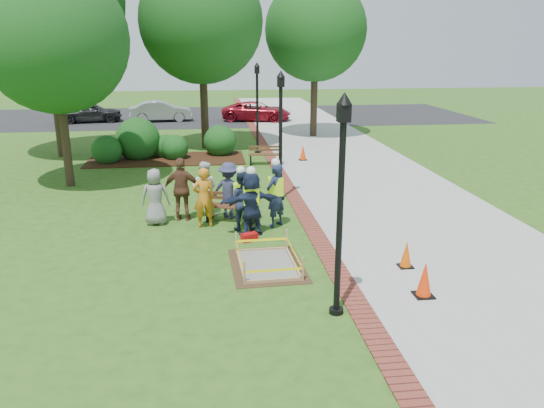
{
  "coord_description": "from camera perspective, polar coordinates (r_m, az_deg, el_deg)",
  "views": [
    {
      "loc": [
        -1.13,
        -12.09,
        5.05
      ],
      "look_at": [
        0.5,
        1.2,
        1.0
      ],
      "focal_mm": 35.0,
      "sensor_mm": 36.0,
      "label": 1
    }
  ],
  "objects": [
    {
      "name": "tree_back",
      "position": [
        26.85,
        -7.63,
        18.92
      ],
      "size": [
        5.92,
        5.92,
        9.07
      ],
      "color": "#3D2D1E",
      "rests_on": "ground"
    },
    {
      "name": "shrub_c",
      "position": [
        24.76,
        -10.33,
        4.78
      ],
      "size": [
        1.2,
        1.2,
        1.2
      ],
      "primitive_type": "sphere",
      "color": "#134416",
      "rests_on": "ground"
    },
    {
      "name": "brick_edging",
      "position": [
        22.84,
        0.42,
        4.09
      ],
      "size": [
        0.5,
        60.0,
        0.03
      ],
      "primitive_type": "cube",
      "color": "maroon",
      "rests_on": "ground"
    },
    {
      "name": "mulch_bed",
      "position": [
        24.68,
        -11.23,
        4.74
      ],
      "size": [
        7.0,
        3.0,
        0.05
      ],
      "primitive_type": "cube",
      "color": "#381E0F",
      "rests_on": "ground"
    },
    {
      "name": "wet_concrete_pad",
      "position": [
        12.58,
        -0.52,
        -5.67
      ],
      "size": [
        1.79,
        2.36,
        0.55
      ],
      "color": "#47331E",
      "rests_on": "ground"
    },
    {
      "name": "hivis_worker_b",
      "position": [
        15.07,
        0.37,
        1.17
      ],
      "size": [
        0.69,
        0.68,
        2.0
      ],
      "color": "#17233C",
      "rests_on": "ground"
    },
    {
      "name": "tree_right",
      "position": [
        30.35,
        4.7,
        18.15
      ],
      "size": [
        5.54,
        5.54,
        8.57
      ],
      "color": "#3D2D1E",
      "rests_on": "ground"
    },
    {
      "name": "shrub_b",
      "position": [
        25.3,
        -14.09,
        4.8
      ],
      "size": [
        2.02,
        2.02,
        2.02
      ],
      "primitive_type": "sphere",
      "color": "#134416",
      "rests_on": "ground"
    },
    {
      "name": "shrub_e",
      "position": [
        25.31,
        -11.34,
        4.99
      ],
      "size": [
        1.14,
        1.14,
        1.14
      ],
      "primitive_type": "sphere",
      "color": "#134416",
      "rests_on": "ground"
    },
    {
      "name": "parked_car_b",
      "position": [
        37.33,
        -11.81,
        8.7
      ],
      "size": [
        2.4,
        4.73,
        1.49
      ],
      "primitive_type": "imported",
      "rotation": [
        0.0,
        0.0,
        1.66
      ],
      "color": "#A0A0A5",
      "rests_on": "ground"
    },
    {
      "name": "lamp_far",
      "position": [
        25.33,
        -1.6,
        11.0
      ],
      "size": [
        0.28,
        0.28,
        4.26
      ],
      "color": "black",
      "rests_on": "ground"
    },
    {
      "name": "lamp_near",
      "position": [
        9.74,
        7.41,
        1.39
      ],
      "size": [
        0.28,
        0.28,
        4.26
      ],
      "color": "black",
      "rests_on": "ground"
    },
    {
      "name": "parking_lot",
      "position": [
        39.43,
        -5.37,
        9.4
      ],
      "size": [
        36.0,
        12.0,
        0.01
      ],
      "primitive_type": "cube",
      "color": "black",
      "rests_on": "ground"
    },
    {
      "name": "lamp_mid",
      "position": [
        17.44,
        0.93,
        8.35
      ],
      "size": [
        0.28,
        0.28,
        4.26
      ],
      "color": "black",
      "rests_on": "ground"
    },
    {
      "name": "casual_person_e",
      "position": [
        15.89,
        -4.64,
        1.46
      ],
      "size": [
        0.65,
        0.57,
        1.7
      ],
      "color": "#303155",
      "rests_on": "ground"
    },
    {
      "name": "bench_near",
      "position": [
        15.72,
        -4.41,
        -0.94
      ],
      "size": [
        1.62,
        0.98,
        0.83
      ],
      "color": "#56351D",
      "rests_on": "ground"
    },
    {
      "name": "bench_far",
      "position": [
        23.17,
        -0.72,
        4.88
      ],
      "size": [
        1.53,
        0.68,
        0.8
      ],
      "color": "#4F361B",
      "rests_on": "ground"
    },
    {
      "name": "sidewalk",
      "position": [
        23.47,
        8.34,
        4.25
      ],
      "size": [
        6.0,
        60.0,
        0.02
      ],
      "primitive_type": "cube",
      "color": "#9E9E99",
      "rests_on": "ground"
    },
    {
      "name": "tree_left",
      "position": [
        20.49,
        -22.39,
        16.09
      ],
      "size": [
        5.12,
        5.12,
        7.78
      ],
      "color": "#3D2D1E",
      "rests_on": "ground"
    },
    {
      "name": "casual_person_c",
      "position": [
        16.27,
        -7.29,
        1.68
      ],
      "size": [
        0.63,
        0.53,
        1.67
      ],
      "color": "silver",
      "rests_on": "ground"
    },
    {
      "name": "toolbox",
      "position": [
        14.18,
        -2.45,
        -3.58
      ],
      "size": [
        0.48,
        0.39,
        0.21
      ],
      "primitive_type": "cube",
      "rotation": [
        0.0,
        0.0,
        0.42
      ],
      "color": "#A00C0E",
      "rests_on": "ground"
    },
    {
      "name": "casual_person_b",
      "position": [
        15.16,
        -7.35,
        0.67
      ],
      "size": [
        0.61,
        0.44,
        1.74
      ],
      "color": "orange",
      "rests_on": "ground"
    },
    {
      "name": "casual_person_d",
      "position": [
        15.83,
        -9.64,
        1.55
      ],
      "size": [
        0.65,
        0.46,
        1.88
      ],
      "color": "brown",
      "rests_on": "ground"
    },
    {
      "name": "ground",
      "position": [
        13.15,
        -1.53,
        -5.76
      ],
      "size": [
        100.0,
        100.0,
        0.0
      ],
      "primitive_type": "plane",
      "color": "#285116",
      "rests_on": "ground"
    },
    {
      "name": "cone_back",
      "position": [
        12.84,
        14.23,
        -5.32
      ],
      "size": [
        0.34,
        0.34,
        0.66
      ],
      "color": "black",
      "rests_on": "ground"
    },
    {
      "name": "parked_car_c",
      "position": [
        36.88,
        -1.67,
        8.94
      ],
      "size": [
        2.72,
        4.62,
        1.41
      ],
      "primitive_type": "imported",
      "rotation": [
        0.0,
        0.0,
        1.37
      ],
      "color": "maroon",
      "rests_on": "ground"
    },
    {
      "name": "cone_far",
      "position": [
        24.04,
        3.35,
        5.5
      ],
      "size": [
        0.36,
        0.36,
        0.71
      ],
      "color": "black",
      "rests_on": "ground"
    },
    {
      "name": "cone_front",
      "position": [
        11.49,
        16.09,
        -7.87
      ],
      "size": [
        0.4,
        0.4,
        0.78
      ],
      "color": "black",
      "rests_on": "ground"
    },
    {
      "name": "parked_car_a",
      "position": [
        38.13,
        -19.05,
        8.31
      ],
      "size": [
        2.86,
        5.15,
        1.59
      ],
      "primitive_type": "imported",
      "rotation": [
        0.0,
        0.0,
        1.73
      ],
      "color": "#242527",
      "rests_on": "ground"
    },
    {
      "name": "hivis_worker_a",
      "position": [
        14.38,
        -2.25,
        0.27
      ],
      "size": [
        0.64,
        0.49,
        1.93
      ],
      "color": "#1A2346",
      "rests_on": "ground"
    },
    {
      "name": "shrub_a",
      "position": [
        24.63,
        -17.22,
        4.24
      ],
      "size": [
        1.33,
        1.33,
        1.33
      ],
      "primitive_type": "sphere",
      "color": "#134416",
      "rests_on": "ground"
    },
    {
      "name": "hivis_worker_c",
      "position": [
        14.81,
        -3.33,
        0.6
      ],
      "size": [
        0.59,
        0.44,
        1.84
      ],
      "color": "#1A1D46",
      "rests_on": "ground"
    },
    {
      "name": "casual_person_a",
      "position": [
        15.63,
        -12.44,
        0.75
      ],
      "size": [
        0.53,
        0.34,
        1.65
      ],
      "color": "gray",
      "rests_on": "ground"
    },
    {
      "name": "shrub_d",
      "position": [
        25.42,
        -5.57,
        5.29
      ],
      "size": [
        1.54,
        1.54,
        1.54
      ],
      "primitive_type": "sphere",
      "color": "#134416",
      "rests_on": "ground"
    }
  ]
}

